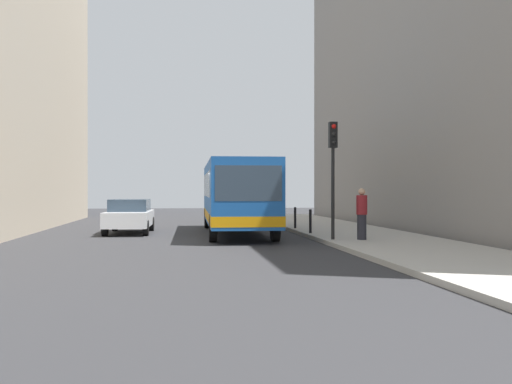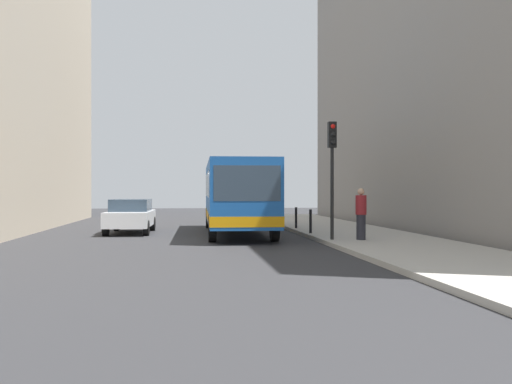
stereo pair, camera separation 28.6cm
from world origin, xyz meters
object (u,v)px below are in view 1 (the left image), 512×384
Objects in this scene: car_beside_bus at (130,215)px; pedestrian_near_signal at (362,214)px; bus at (236,194)px; traffic_light at (333,158)px; bollard_mid at (295,218)px; bollard_near at (310,221)px.

pedestrian_near_signal reaches higher than car_beside_bus.
traffic_light is at bearing 120.55° from bus.
car_beside_bus is 7.35m from bollard_mid.
traffic_light is (7.44, -6.03, 2.22)m from car_beside_bus.
bollard_near is 3.08m from bollard_mid.
bus is 2.49× the size of car_beside_bus.
bollard_near is 3.49m from pedestrian_near_signal.
pedestrian_near_signal is at bearing -80.50° from bollard_mid.
bollard_mid is at bearing 90.00° from bollard_near.
bollard_near is at bearing 91.86° from traffic_light.
traffic_light is (2.89, -5.17, 1.28)m from bus.
pedestrian_near_signal is at bearing 126.93° from bus.
bollard_near and bollard_mid have the same top height.
bollard_mid is (2.79, 1.00, -1.10)m from bus.
traffic_light reaches higher than bollard_mid.
car_beside_bus is at bearing -179.01° from bollard_mid.
pedestrian_near_signal is at bearing -12.92° from traffic_light.
car_beside_bus is at bearing 158.08° from bollard_near.
bollard_mid is (7.34, 0.13, -0.16)m from car_beside_bus.
bus reaches higher than bollard_near.
bollard_near is 1.00× the size of bollard_mid.
pedestrian_near_signal is (3.86, -5.39, -0.68)m from bus.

